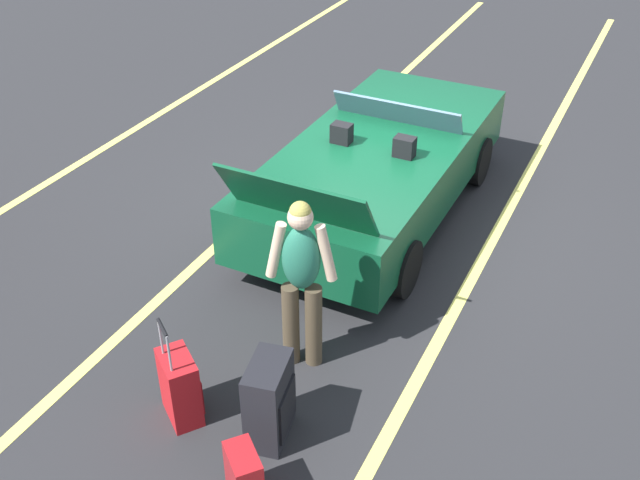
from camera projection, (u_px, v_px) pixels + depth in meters
ground_plane at (376, 214)px, 8.72m from camera, size 80.00×80.00×0.00m
lot_line_near at (491, 243)px, 8.21m from camera, size 18.00×0.12×0.01m
lot_line_mid at (279, 189)px, 9.20m from camera, size 18.00×0.12×0.01m
lot_line_far at (108, 146)px, 10.20m from camera, size 18.00×0.12×0.01m
convertible_car at (385, 162)px, 8.54m from camera, size 4.24×1.86×1.50m
suitcase_large_black at (269, 401)px, 5.73m from camera, size 0.53×0.38×0.74m
suitcase_medium_bright at (180, 387)px, 5.93m from camera, size 0.43×0.46×0.98m
suitcase_small_carryon at (244, 478)px, 5.27m from camera, size 0.37×0.39×0.50m
traveler_person at (301, 277)px, 6.12m from camera, size 0.32×0.60×1.65m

